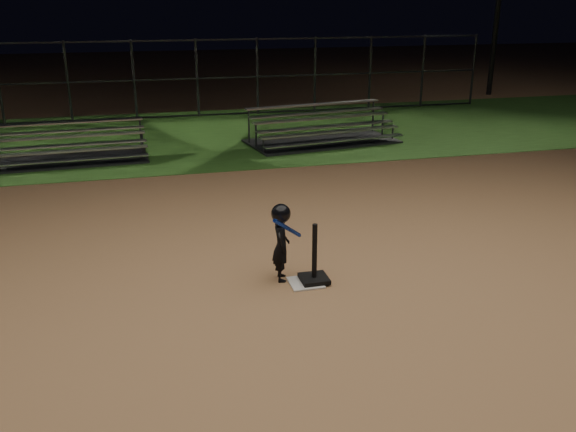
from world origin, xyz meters
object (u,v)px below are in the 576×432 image
object	(u,v)px
home_plate	(306,283)
bleacher_left	(72,154)
batting_tee	(314,270)
bleacher_right	(322,136)
child_batter	(281,240)

from	to	relation	value
home_plate	bleacher_left	distance (m)	8.69
batting_tee	bleacher_right	distance (m)	8.69
home_plate	batting_tee	size ratio (longest dim) A/B	0.54
home_plate	child_batter	bearing A→B (deg)	143.35
child_batter	batting_tee	bearing A→B (deg)	-109.89
batting_tee	bleacher_left	world-z (taller)	batting_tee
home_plate	bleacher_right	distance (m)	8.75
batting_tee	child_batter	xyz separation A→B (m)	(-0.42, 0.21, 0.41)
batting_tee	bleacher_right	world-z (taller)	bleacher_right
home_plate	bleacher_left	world-z (taller)	bleacher_left
batting_tee	bleacher_right	bearing A→B (deg)	71.96
bleacher_left	batting_tee	bearing A→B (deg)	-67.56
home_plate	bleacher_right	world-z (taller)	bleacher_right
batting_tee	bleacher_left	bearing A→B (deg)	115.53
home_plate	child_batter	xyz separation A→B (m)	(-0.30, 0.22, 0.58)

